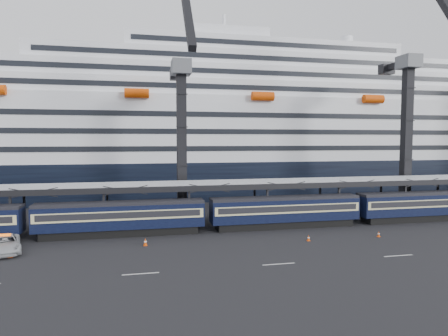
# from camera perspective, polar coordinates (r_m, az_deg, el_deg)

# --- Properties ---
(ground) EXTENTS (260.00, 260.00, 0.00)m
(ground) POSITION_cam_1_polar(r_m,az_deg,el_deg) (46.48, 22.72, -9.97)
(ground) COLOR black
(ground) RESTS_ON ground
(train) EXTENTS (133.05, 3.00, 4.05)m
(train) POSITION_cam_1_polar(r_m,az_deg,el_deg) (52.26, 12.21, -5.76)
(train) COLOR black
(train) RESTS_ON ground
(canopy) EXTENTS (130.00, 6.25, 5.53)m
(canopy) POSITION_cam_1_polar(r_m,az_deg,el_deg) (57.44, 14.81, -1.85)
(canopy) COLOR #93959A
(canopy) RESTS_ON ground
(cruise_ship) EXTENTS (214.09, 28.84, 34.00)m
(cruise_ship) POSITION_cam_1_polar(r_m,az_deg,el_deg) (86.53, 4.50, 4.89)
(cruise_ship) COLOR black
(cruise_ship) RESTS_ON ground
(crane_dark_near) EXTENTS (4.50, 17.75, 35.08)m
(crane_dark_near) POSITION_cam_1_polar(r_m,az_deg,el_deg) (55.75, -6.04, 4.96)
(crane_dark_near) COLOR #505258
(crane_dark_near) RESTS_ON ground
(crane_dark_mid) EXTENTS (4.50, 18.24, 39.64)m
(crane_dark_mid) POSITION_cam_1_polar(r_m,az_deg,el_deg) (68.26, 24.86, 5.63)
(crane_dark_mid) COLOR #505258
(crane_dark_mid) RESTS_ON ground
(pickup_truck) EXTENTS (4.35, 6.53, 1.67)m
(pickup_truck) POSITION_cam_1_polar(r_m,az_deg,el_deg) (45.09, -28.83, -9.50)
(pickup_truck) COLOR #A8AAAF
(pickup_truck) RESTS_ON ground
(traffic_cone_b) EXTENTS (0.40, 0.40, 0.80)m
(traffic_cone_b) POSITION_cam_1_polar(r_m,az_deg,el_deg) (43.17, -28.20, -10.67)
(traffic_cone_b) COLOR #D54306
(traffic_cone_b) RESTS_ON ground
(traffic_cone_c) EXTENTS (0.41, 0.41, 0.81)m
(traffic_cone_c) POSITION_cam_1_polar(r_m,az_deg,el_deg) (43.01, -11.18, -10.31)
(traffic_cone_c) COLOR #D54306
(traffic_cone_c) RESTS_ON ground
(traffic_cone_d) EXTENTS (0.34, 0.34, 0.67)m
(traffic_cone_d) POSITION_cam_1_polar(r_m,az_deg,el_deg) (45.09, 11.98, -9.74)
(traffic_cone_d) COLOR #D54306
(traffic_cone_d) RESTS_ON ground
(traffic_cone_e) EXTENTS (0.34, 0.34, 0.67)m
(traffic_cone_e) POSITION_cam_1_polar(r_m,az_deg,el_deg) (49.19, 21.23, -8.77)
(traffic_cone_e) COLOR #D54306
(traffic_cone_e) RESTS_ON ground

